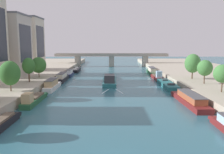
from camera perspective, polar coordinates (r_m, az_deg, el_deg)
name	(u,v)px	position (r m, az deg, el deg)	size (l,w,h in m)	color
quay_left	(3,78)	(85.43, -25.07, -0.25)	(36.00, 170.00, 2.00)	#B2A893
quay_right	(221,78)	(85.75, 24.95, -0.21)	(36.00, 170.00, 2.00)	#B2A893
barge_midriver	(110,80)	(74.64, -0.59, -0.61)	(4.03, 22.83, 3.34)	#23666B
wake_behind_barge	(112,91)	(61.02, 0.07, -3.50)	(5.60, 5.87, 0.03)	#A0CCD6
moored_boat_left_second	(34,99)	(51.61, -18.50, -5.15)	(2.20, 12.80, 2.87)	#235633
moored_boat_left_end	(52,85)	(65.74, -14.39, -1.88)	(2.56, 12.38, 2.83)	silver
moored_boat_left_lone	(62,78)	(79.22, -12.03, -0.14)	(2.61, 13.45, 2.76)	black
moored_boat_left_upstream	(70,73)	(91.56, -10.17, 0.95)	(1.89, 10.05, 2.53)	#1E284C
moored_boat_left_downstream	(76,70)	(106.00, -8.73, 1.71)	(3.38, 14.77, 2.28)	black
moored_boat_right_midway	(190,99)	(50.85, 18.43, -5.17)	(3.56, 16.78, 2.37)	maroon
moored_boat_right_end	(167,84)	(69.28, 13.31, -1.77)	(3.37, 16.17, 2.37)	#23666B
moored_boat_right_downstream	(157,77)	(82.85, 10.88, 0.11)	(2.40, 12.14, 3.28)	maroon
moored_boat_right_gap_after	(152,71)	(97.54, 9.67, 1.45)	(3.30, 15.38, 2.75)	#235633
tree_left_nearest	(10,73)	(55.44, -23.58, 0.86)	(4.35, 4.35, 6.64)	brown
tree_left_distant	(29,66)	(66.92, -19.64, 2.57)	(3.38, 3.38, 6.56)	brown
tree_left_end_of_row	(39,65)	(75.17, -17.44, 2.77)	(4.67, 4.67, 6.22)	brown
tree_right_far	(223,74)	(55.12, 25.34, 0.74)	(3.87, 3.87, 5.96)	brown
tree_right_nearest	(205,68)	(64.91, 21.67, 2.05)	(3.87, 3.87, 6.16)	brown
tree_right_distant	(193,63)	(72.81, 19.05, 3.15)	(4.61, 4.61, 7.35)	brown
building_left_far_end	(4,46)	(81.20, -24.75, 6.97)	(14.04, 12.74, 19.39)	#BCB2A8
building_left_middle	(26,44)	(98.82, -20.21, 7.62)	(11.86, 12.47, 20.52)	beige
bridge_far	(111,58)	(126.50, -0.12, 4.61)	(60.37, 4.40, 7.07)	gray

